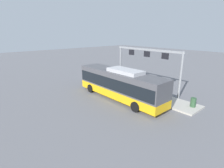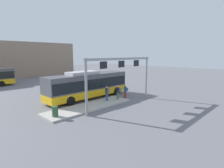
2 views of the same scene
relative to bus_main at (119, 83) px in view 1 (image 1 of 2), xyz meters
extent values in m
plane|color=slate|center=(0.01, 0.00, -1.81)|extent=(120.00, 120.00, 0.00)
cube|color=#B2ADA3|center=(-2.36, -3.22, -1.73)|extent=(10.00, 2.80, 0.16)
cube|color=#EAAD14|center=(0.01, 0.00, -1.04)|extent=(11.30, 2.51, 0.85)
cube|color=#4C4C51|center=(0.01, 0.00, 0.34)|extent=(11.30, 2.51, 1.90)
cube|color=black|center=(0.01, 0.00, 0.14)|extent=(11.07, 2.55, 1.20)
cube|color=black|center=(5.68, 0.00, 0.24)|extent=(0.04, 2.13, 1.50)
cube|color=#B7B7BC|center=(-0.84, 0.00, 1.47)|extent=(3.96, 1.75, 0.36)
cube|color=orange|center=(5.61, 0.00, 1.09)|extent=(0.12, 1.75, 0.28)
cylinder|color=black|center=(3.86, 1.20, -1.31)|extent=(1.00, 0.30, 1.00)
cylinder|color=black|center=(3.86, -1.20, -1.31)|extent=(1.00, 0.30, 1.00)
cylinder|color=black|center=(-3.44, 1.20, -1.31)|extent=(1.00, 0.30, 1.00)
cylinder|color=black|center=(-3.44, -1.20, -1.31)|extent=(1.00, 0.30, 1.00)
cylinder|color=maroon|center=(3.16, -3.38, -1.39)|extent=(0.34, 0.34, 0.85)
cylinder|color=#334C8C|center=(3.16, -3.38, -0.66)|extent=(0.41, 0.41, 0.60)
sphere|color=brown|center=(3.16, -3.38, -0.25)|extent=(0.22, 0.22, 0.22)
cube|color=#335993|center=(3.22, -3.63, -0.63)|extent=(0.31, 0.24, 0.40)
cylinder|color=#476B4C|center=(1.71, -3.45, -1.23)|extent=(0.39, 0.39, 0.85)
cylinder|color=black|center=(1.71, -3.45, -0.50)|extent=(0.47, 0.47, 0.60)
sphere|color=tan|center=(1.71, -3.45, -0.09)|extent=(0.22, 0.22, 0.22)
cube|color=#335993|center=(1.85, -3.67, -0.47)|extent=(0.33, 0.30, 0.40)
cylinder|color=#334C8C|center=(0.40, -2.91, -1.23)|extent=(0.32, 0.32, 0.85)
cylinder|color=black|center=(0.40, -2.91, -0.50)|extent=(0.39, 0.39, 0.60)
sphere|color=tan|center=(0.40, -2.91, -0.09)|extent=(0.22, 0.22, 0.22)
cube|color=#335993|center=(0.36, -3.16, -0.47)|extent=(0.30, 0.22, 0.40)
cylinder|color=gray|center=(-4.27, -5.10, 0.79)|extent=(0.24, 0.24, 5.20)
cylinder|color=gray|center=(5.17, -5.10, 0.79)|extent=(0.24, 0.24, 5.20)
cube|color=gray|center=(0.45, -5.10, 3.24)|extent=(9.84, 0.20, 0.24)
cube|color=black|center=(-2.15, -5.10, 2.69)|extent=(0.90, 0.08, 0.70)
cube|color=black|center=(0.45, -5.10, 2.69)|extent=(0.90, 0.08, 0.70)
cube|color=black|center=(3.05, -5.10, 2.69)|extent=(0.90, 0.08, 0.70)
cylinder|color=#2D5133|center=(-6.58, -3.62, -1.20)|extent=(0.52, 0.52, 0.90)
camera|label=1|loc=(-13.15, 12.55, 5.31)|focal=27.87mm
camera|label=2|loc=(-13.91, -17.68, 3.74)|focal=28.89mm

